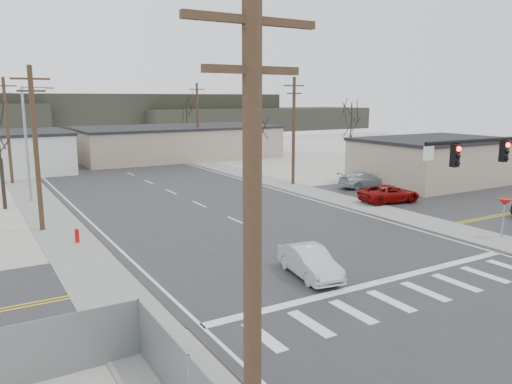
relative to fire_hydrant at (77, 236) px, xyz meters
The scene contains 27 objects.
ground 12.97m from the fire_hydrant, 38.11° to the right, with size 140.00×140.00×0.00m, color silver.
main_road 12.38m from the fire_hydrant, 34.46° to the left, with size 18.00×110.00×0.05m, color #262629.
cross_road 12.97m from the fire_hydrant, 38.11° to the right, with size 90.00×10.00×0.04m, color #262629.
parking_lot 30.27m from the fire_hydrant, ahead, with size 18.00×20.00×0.03m, color #262629.
sidewalk_left 12.01m from the fire_hydrant, 91.91° to the left, with size 3.00×90.00×0.06m, color gray.
sidewalk_right 24.02m from the fire_hydrant, 29.98° to the left, with size 3.00×90.00×0.06m, color gray.
fire_hydrant is the anchor object (origin of this frame).
yield_sign 24.61m from the fire_hydrant, 27.92° to the right, with size 0.80×0.80×2.35m.
building_right_far 41.32m from the fire_hydrant, 60.70° to the left, with size 26.30×14.30×4.30m.
building_lot 34.48m from the fire_hydrant, ahead, with size 14.30×10.30×4.30m.
upole_left_a 22.55m from the fire_hydrant, 93.38° to the right, with size 2.20×0.30×10.00m.
upole_left_b 6.36m from the fire_hydrant, 108.00° to the left, with size 2.20×0.30×10.00m.
upole_left_c 24.50m from the fire_hydrant, 93.10° to the left, with size 2.20×0.30×10.00m.
upole_right_a 24.37m from the fire_hydrant, 24.74° to the left, with size 2.20×0.30×10.00m.
upole_right_b 38.96m from the fire_hydrant, 55.86° to the left, with size 2.20×0.30×10.00m.
streetlight_main 14.76m from the fire_hydrant, 92.46° to the left, with size 2.40×0.25×9.00m.
tree_right_mid 29.48m from the fire_hydrant, 38.41° to the left, with size 3.74×3.74×8.33m.
tree_right_far 50.96m from the fire_hydrant, 60.20° to the left, with size 3.52×3.52×7.84m.
tree_lot 35.48m from the fire_hydrant, 23.50° to the left, with size 3.52×3.52×7.84m.
hill_center 91.63m from the fire_hydrant, 74.02° to the left, with size 80.00×18.00×9.00m, color #333026.
hill_right 101.75m from the fire_hydrant, 53.72° to the left, with size 60.00×18.00×5.50m, color #333026.
sedan_crossing 13.66m from the fire_hydrant, 53.65° to the right, with size 1.45×4.16×1.37m, color #B2B9BD.
car_far_a 39.69m from the fire_hydrant, 75.88° to the left, with size 2.22×5.47×1.59m, color black.
car_far_b 40.67m from the fire_hydrant, 81.83° to the left, with size 1.54×3.84×1.31m, color black.
car_parked_red 23.42m from the fire_hydrant, ahead, with size 2.25×4.89×1.36m, color #760706.
car_parked_dark_b 31.91m from the fire_hydrant, ahead, with size 1.54×4.42×1.46m, color black.
car_parked_silver 26.67m from the fire_hydrant, 10.80° to the left, with size 2.03×4.98×1.45m, color #9EA2A8.
Camera 1 is at (-15.28, -20.53, 8.09)m, focal length 35.00 mm.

